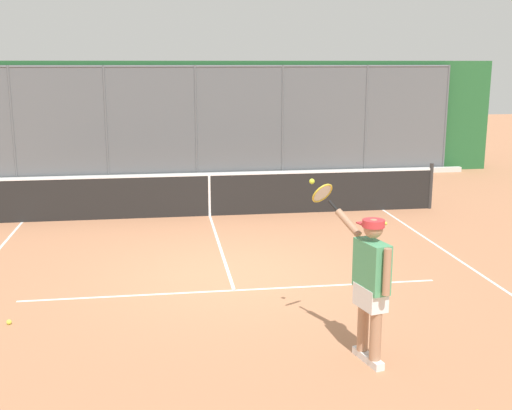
{
  "coord_description": "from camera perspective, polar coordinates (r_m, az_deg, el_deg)",
  "views": [
    {
      "loc": [
        1.0,
        9.83,
        3.36
      ],
      "look_at": [
        -0.5,
        -0.4,
        1.05
      ],
      "focal_mm": 44.94,
      "sensor_mm": 36.0,
      "label": 1
    }
  ],
  "objects": [
    {
      "name": "ground_plane",
      "position": [
        10.43,
        -2.43,
        -6.19
      ],
      "size": [
        60.0,
        60.0,
        0.0
      ],
      "primitive_type": "plane",
      "color": "#B27551"
    },
    {
      "name": "court_line_markings",
      "position": [
        9.41,
        -1.72,
        -8.3
      ],
      "size": [
        8.13,
        8.86,
        0.01
      ],
      "color": "white",
      "rests_on": "ground"
    },
    {
      "name": "fence_backdrop",
      "position": [
        19.64,
        -5.47,
        7.66
      ],
      "size": [
        18.51,
        1.37,
        3.4
      ],
      "color": "#565B60",
      "rests_on": "ground"
    },
    {
      "name": "tennis_net",
      "position": [
        14.26,
        -4.17,
        0.97
      ],
      "size": [
        10.44,
        0.09,
        1.07
      ],
      "color": "#2D2D2D",
      "rests_on": "ground"
    },
    {
      "name": "tennis_player",
      "position": [
        7.31,
        10.11,
        -6.52
      ],
      "size": [
        0.71,
        1.31,
        1.98
      ],
      "rotation": [
        0.0,
        0.0,
        -1.33
      ],
      "color": "silver",
      "rests_on": "ground"
    },
    {
      "name": "tennis_ball_near_baseline",
      "position": [
        9.12,
        -21.13,
        -9.69
      ],
      "size": [
        0.07,
        0.07,
        0.07
      ],
      "primitive_type": "sphere",
      "color": "#D6E042",
      "rests_on": "ground"
    },
    {
      "name": "tennis_ball_by_sideline",
      "position": [
        13.8,
        11.46,
        -1.61
      ],
      "size": [
        0.07,
        0.07,
        0.07
      ],
      "primitive_type": "sphere",
      "color": "#D6E042",
      "rests_on": "ground"
    }
  ]
}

